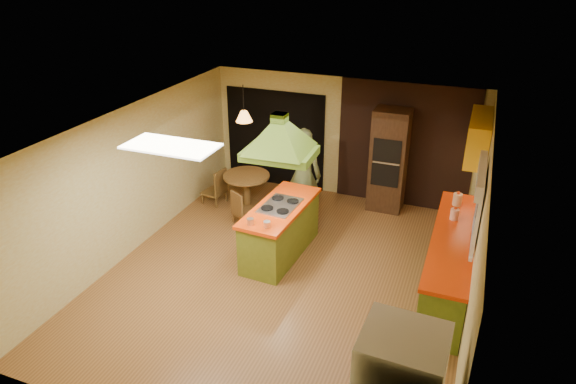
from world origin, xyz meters
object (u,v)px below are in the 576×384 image
at_px(man, 303,176).
at_px(canister_large, 457,200).
at_px(kitchen_island, 280,230).
at_px(dining_table, 247,184).
at_px(wall_oven, 389,160).

xyz_separation_m(man, canister_large, (2.76, -0.19, 0.09)).
bearing_deg(kitchen_island, dining_table, 135.80).
bearing_deg(kitchen_island, wall_oven, 64.35).
xyz_separation_m(kitchen_island, wall_oven, (1.33, 2.38, 0.56)).
bearing_deg(dining_table, kitchen_island, -47.66).
relative_size(kitchen_island, wall_oven, 0.92).
bearing_deg(canister_large, kitchen_island, -158.21).
bearing_deg(wall_oven, canister_large, -42.88).
xyz_separation_m(kitchen_island, canister_large, (2.71, 1.08, 0.55)).
bearing_deg(man, dining_table, -14.39).
bearing_deg(canister_large, man, 176.06).
distance_m(man, canister_large, 2.77).
bearing_deg(wall_oven, man, -141.01).
xyz_separation_m(kitchen_island, dining_table, (-1.30, 1.42, 0.02)).
relative_size(kitchen_island, dining_table, 2.05).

